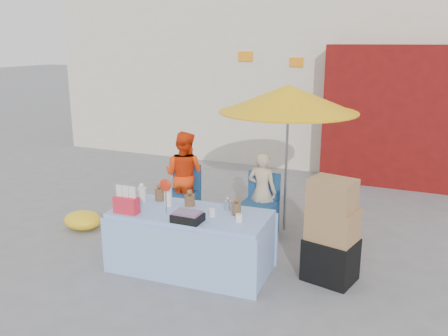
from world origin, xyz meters
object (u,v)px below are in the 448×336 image
at_px(market_table, 190,240).
at_px(box_stack, 332,234).
at_px(vendor_beige, 262,192).
at_px(chair_right, 258,216).
at_px(vendor_orange, 184,175).
at_px(chair_left, 181,204).
at_px(umbrella, 288,99).

height_order(market_table, box_stack, box_stack).
bearing_deg(vendor_beige, market_table, 78.03).
bearing_deg(chair_right, vendor_orange, 175.80).
bearing_deg(chair_right, chair_left, -178.07).
relative_size(chair_right, umbrella, 0.41).
bearing_deg(chair_left, chair_right, 1.93).
relative_size(chair_left, vendor_beige, 0.73).
bearing_deg(chair_right, umbrella, 45.43).
relative_size(vendor_beige, box_stack, 0.96).
distance_m(market_table, box_stack, 1.64).
distance_m(vendor_orange, umbrella, 1.97).
xyz_separation_m(chair_right, box_stack, (1.21, -0.97, 0.30)).
bearing_deg(vendor_orange, chair_right, 175.80).
distance_m(chair_left, vendor_orange, 0.44).
relative_size(chair_right, vendor_orange, 0.63).
bearing_deg(market_table, vendor_beige, 72.95).
bearing_deg(box_stack, chair_left, 158.41).
height_order(chair_right, vendor_orange, vendor_orange).
distance_m(chair_right, vendor_beige, 0.35).
xyz_separation_m(chair_left, vendor_beige, (1.25, 0.13, 0.32)).
xyz_separation_m(chair_left, box_stack, (2.46, -0.97, 0.30)).
bearing_deg(vendor_orange, chair_left, 92.15).
bearing_deg(market_table, chair_left, 119.61).
bearing_deg(box_stack, market_table, -166.07).
relative_size(vendor_orange, umbrella, 0.65).
height_order(umbrella, box_stack, umbrella).
height_order(market_table, vendor_beige, vendor_beige).
distance_m(chair_right, box_stack, 1.58).
bearing_deg(umbrella, vendor_orange, -174.47).
xyz_separation_m(chair_right, umbrella, (0.30, 0.28, 1.64)).
xyz_separation_m(vendor_orange, umbrella, (1.55, 0.15, 1.21)).
bearing_deg(vendor_beige, chair_left, 8.06).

